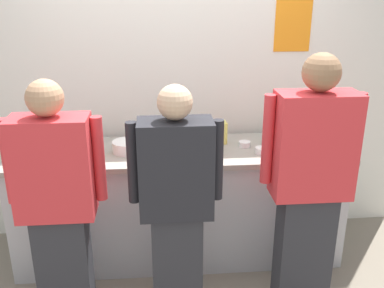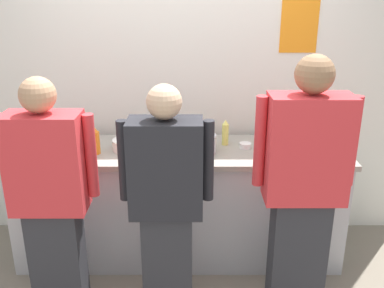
{
  "view_description": "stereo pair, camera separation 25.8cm",
  "coord_description": "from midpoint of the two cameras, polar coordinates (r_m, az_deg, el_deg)",
  "views": [
    {
      "loc": [
        -0.16,
        -2.7,
        2.09
      ],
      "look_at": [
        0.1,
        0.32,
        0.98
      ],
      "focal_mm": 40.15,
      "sensor_mm": 36.0,
      "label": 1
    },
    {
      "loc": [
        0.1,
        -2.71,
        2.09
      ],
      "look_at": [
        0.1,
        0.32,
        0.98
      ],
      "focal_mm": 40.15,
      "sensor_mm": 36.0,
      "label": 2
    }
  ],
  "objects": [
    {
      "name": "ramekin_orange_sauce",
      "position": [
        3.41,
        -4.31,
        0.47
      ],
      "size": [
        0.11,
        0.11,
        0.05
      ],
      "color": "white",
      "rests_on": "prep_counter"
    },
    {
      "name": "sheet_tray",
      "position": [
        3.4,
        -19.11,
        -0.91
      ],
      "size": [
        0.49,
        0.37,
        0.02
      ],
      "primitive_type": "cube",
      "rotation": [
        0.0,
        0.0,
        -0.16
      ],
      "color": "#B7BABF",
      "rests_on": "prep_counter"
    },
    {
      "name": "chef_near_left",
      "position": [
        2.78,
        -20.02,
        -7.51
      ],
      "size": [
        0.6,
        0.24,
        1.62
      ],
      "color": "#2D2D33",
      "rests_on": "ground"
    },
    {
      "name": "squeeze_bottle_primary",
      "position": [
        3.59,
        11.78,
        2.14
      ],
      "size": [
        0.06,
        0.06,
        0.18
      ],
      "color": "#E5E066",
      "rests_on": "prep_counter"
    },
    {
      "name": "wall_back",
      "position": [
        3.62,
        -4.26,
        7.56
      ],
      "size": [
        4.02,
        0.11,
        2.61
      ],
      "color": "silver",
      "rests_on": "ground"
    },
    {
      "name": "chef_center",
      "position": [
        2.68,
        -4.88,
        -7.88
      ],
      "size": [
        0.59,
        0.24,
        1.58
      ],
      "color": "#2D2D33",
      "rests_on": "ground"
    },
    {
      "name": "prep_counter",
      "position": [
        3.47,
        -3.81,
        -7.86
      ],
      "size": [
        2.56,
        0.68,
        0.92
      ],
      "color": "#B2B2B7",
      "rests_on": "ground"
    },
    {
      "name": "ramekin_yellow_sauce",
      "position": [
        3.34,
        4.81,
        -0.01
      ],
      "size": [
        0.09,
        0.09,
        0.04
      ],
      "color": "white",
      "rests_on": "prep_counter"
    },
    {
      "name": "ramekin_red_sauce",
      "position": [
        3.22,
        7.04,
        -0.86
      ],
      "size": [
        0.1,
        0.1,
        0.05
      ],
      "color": "white",
      "rests_on": "prep_counter"
    },
    {
      "name": "ground_plane",
      "position": [
        3.42,
        -3.49,
        -17.59
      ],
      "size": [
        9.0,
        9.0,
        0.0
      ],
      "primitive_type": "plane",
      "color": "slate"
    },
    {
      "name": "plate_stack_front",
      "position": [
        3.37,
        9.1,
        0.47
      ],
      "size": [
        0.23,
        0.23,
        0.1
      ],
      "color": "white",
      "rests_on": "prep_counter"
    },
    {
      "name": "squeeze_bottle_secondary",
      "position": [
        3.37,
        2.12,
        1.58
      ],
      "size": [
        0.05,
        0.05,
        0.2
      ],
      "color": "#E5E066",
      "rests_on": "prep_counter"
    },
    {
      "name": "squeeze_bottle_spare",
      "position": [
        3.21,
        -14.95,
        -0.02
      ],
      "size": [
        0.06,
        0.06,
        0.2
      ],
      "color": "orange",
      "rests_on": "prep_counter"
    },
    {
      "name": "mixing_bowl_steel",
      "position": [
        3.21,
        -1.83,
        0.08
      ],
      "size": [
        0.32,
        0.32,
        0.14
      ],
      "primitive_type": "cylinder",
      "color": "#B7BABF",
      "rests_on": "prep_counter"
    },
    {
      "name": "ramekin_green_sauce",
      "position": [
        3.44,
        -6.6,
        0.51
      ],
      "size": [
        0.09,
        0.09,
        0.04
      ],
      "color": "white",
      "rests_on": "prep_counter"
    },
    {
      "name": "deli_cup",
      "position": [
        3.27,
        12.08,
        -0.44
      ],
      "size": [
        0.09,
        0.09,
        0.09
      ],
      "primitive_type": "cylinder",
      "color": "white",
      "rests_on": "prep_counter"
    },
    {
      "name": "plate_stack_rear",
      "position": [
        3.27,
        -10.82,
        -0.36
      ],
      "size": [
        0.23,
        0.23,
        0.08
      ],
      "color": "white",
      "rests_on": "prep_counter"
    },
    {
      "name": "chef_far_right",
      "position": [
        2.79,
        12.86,
        -5.11
      ],
      "size": [
        0.63,
        0.24,
        1.74
      ],
      "color": "#2D2D33",
      "rests_on": "ground"
    }
  ]
}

